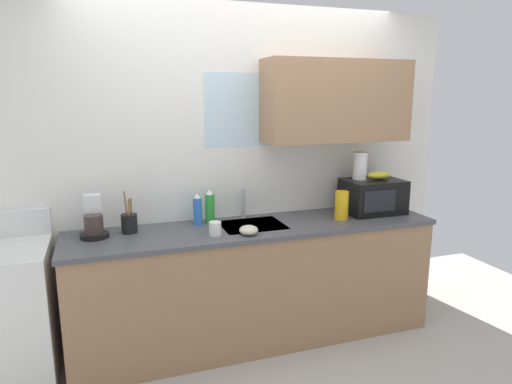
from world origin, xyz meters
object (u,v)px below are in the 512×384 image
at_px(banana_bunch, 379,175).
at_px(dish_soap_bottle_blue, 198,210).
at_px(utensil_crock, 129,223).
at_px(small_bowl, 249,230).
at_px(paper_towel_roll, 360,166).
at_px(dish_soap_bottle_green, 210,207).
at_px(coffee_maker, 94,221).
at_px(microwave, 373,196).
at_px(mug_white, 215,229).
at_px(cereal_canister, 342,205).
at_px(stove_range, 3,317).

xyz_separation_m(banana_bunch, dish_soap_bottle_blue, (-1.46, 0.12, -0.19)).
distance_m(utensil_crock, small_bowl, 0.83).
bearing_deg(paper_towel_roll, dish_soap_bottle_green, 176.54).
bearing_deg(coffee_maker, banana_bunch, -1.53).
relative_size(microwave, mug_white, 4.84).
bearing_deg(cereal_canister, stove_range, 178.71).
distance_m(stove_range, microwave, 2.78).
bearing_deg(paper_towel_roll, coffee_maker, 179.77).
height_order(microwave, dish_soap_bottle_blue, microwave).
distance_m(paper_towel_roll, coffee_maker, 2.05).
bearing_deg(coffee_maker, dish_soap_bottle_green, 4.59).
bearing_deg(mug_white, coffee_maker, 162.24).
distance_m(dish_soap_bottle_green, mug_white, 0.32).
relative_size(microwave, banana_bunch, 2.30).
bearing_deg(dish_soap_bottle_blue, banana_bunch, -4.62).
xyz_separation_m(cereal_canister, small_bowl, (-0.80, -0.15, -0.08)).
height_order(dish_soap_bottle_green, mug_white, dish_soap_bottle_green).
xyz_separation_m(paper_towel_roll, cereal_canister, (-0.24, -0.15, -0.27)).
distance_m(microwave, mug_white, 1.37).
xyz_separation_m(dish_soap_bottle_blue, cereal_canister, (1.07, -0.22, -0.00)).
height_order(coffee_maker, dish_soap_bottle_blue, coffee_maker).
bearing_deg(mug_white, utensil_crock, 154.52).
distance_m(stove_range, paper_towel_roll, 2.74).
relative_size(paper_towel_roll, cereal_canister, 1.01).
distance_m(cereal_canister, mug_white, 1.03).
relative_size(coffee_maker, small_bowl, 2.15).
bearing_deg(banana_bunch, microwave, -178.23).
bearing_deg(mug_white, cereal_canister, 5.04).
relative_size(stove_range, small_bowl, 8.31).
height_order(cereal_canister, utensil_crock, utensil_crock).
bearing_deg(banana_bunch, small_bowl, -168.13).
bearing_deg(small_bowl, utensil_crock, 157.31).
xyz_separation_m(microwave, cereal_canister, (-0.34, -0.10, -0.03)).
bearing_deg(stove_range, utensil_crock, 8.17).
height_order(paper_towel_roll, dish_soap_bottle_blue, paper_towel_roll).
bearing_deg(utensil_crock, dish_soap_bottle_blue, 5.65).
xyz_separation_m(stove_range, banana_bunch, (2.76, 0.05, 0.75)).
xyz_separation_m(stove_range, dish_soap_bottle_blue, (1.30, 0.16, 0.55)).
relative_size(stove_range, mug_white, 11.37).
height_order(microwave, coffee_maker, coffee_maker).
bearing_deg(microwave, utensil_crock, 177.85).
distance_m(cereal_canister, small_bowl, 0.82).
distance_m(microwave, small_bowl, 1.17).
bearing_deg(banana_bunch, utensil_crock, 177.95).
bearing_deg(stove_range, dish_soap_bottle_blue, 7.22).
distance_m(paper_towel_roll, mug_white, 1.32).
bearing_deg(paper_towel_roll, dish_soap_bottle_blue, 177.02).
distance_m(banana_bunch, small_bowl, 1.25).
height_order(microwave, dish_soap_bottle_green, microwave).
distance_m(microwave, coffee_maker, 2.14).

